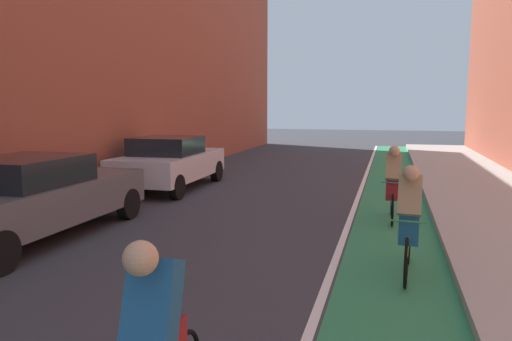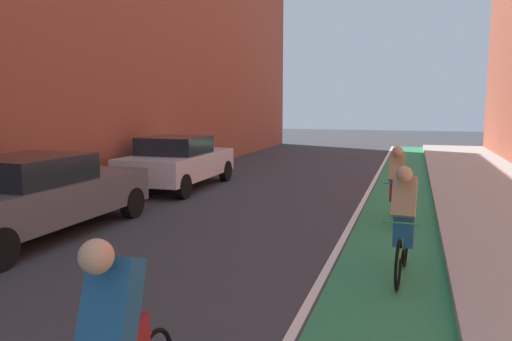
{
  "view_description": "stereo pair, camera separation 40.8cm",
  "coord_description": "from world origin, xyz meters",
  "views": [
    {
      "loc": [
        3.17,
        3.22,
        2.44
      ],
      "look_at": [
        0.73,
        12.06,
        1.21
      ],
      "focal_mm": 34.15,
      "sensor_mm": 36.0,
      "label": 1
    },
    {
      "loc": [
        3.56,
        3.34,
        2.44
      ],
      "look_at": [
        0.73,
        12.06,
        1.21
      ],
      "focal_mm": 34.15,
      "sensor_mm": 36.0,
      "label": 2
    }
  ],
  "objects": [
    {
      "name": "sidewalk_right",
      "position": [
        5.71,
        15.68,
        0.07
      ],
      "size": [
        3.21,
        35.36,
        0.14
      ],
      "primitive_type": "cube",
      "color": "#A8A59E",
      "rests_on": "ground"
    },
    {
      "name": "parked_sedan_gray",
      "position": [
        -3.05,
        10.54,
        0.79
      ],
      "size": [
        1.91,
        4.75,
        1.53
      ],
      "color": "#595B60",
      "rests_on": "ground"
    },
    {
      "name": "building_facade_left",
      "position": [
        -5.9,
        15.67,
        5.4
      ],
      "size": [
        4.15,
        35.36,
        10.81
      ],
      "color": "#9E4C38",
      "rests_on": "ground"
    },
    {
      "name": "cyclist_mid",
      "position": [
        3.47,
        10.36,
        0.85
      ],
      "size": [
        0.48,
        1.74,
        1.62
      ],
      "color": "black",
      "rests_on": "ground"
    },
    {
      "name": "ground_plane",
      "position": [
        0.0,
        13.68,
        0.0
      ],
      "size": [
        77.8,
        77.8,
        0.0
      ],
      "primitive_type": "plane",
      "color": "#38383D"
    },
    {
      "name": "lane_divider_stripe",
      "position": [
        2.4,
        15.68,
        0.0
      ],
      "size": [
        0.12,
        35.36,
        0.0
      ],
      "primitive_type": "cube",
      "color": "white",
      "rests_on": "ground"
    },
    {
      "name": "parked_sedan_white",
      "position": [
        -3.05,
        16.21,
        0.79
      ],
      "size": [
        2.08,
        4.34,
        1.53
      ],
      "color": "silver",
      "rests_on": "ground"
    },
    {
      "name": "bike_lane_paint",
      "position": [
        3.3,
        15.68,
        0.0
      ],
      "size": [
        1.6,
        35.36,
        0.0
      ],
      "primitive_type": "cube",
      "color": "#2D8451",
      "rests_on": "ground"
    },
    {
      "name": "cyclist_trailing",
      "position": [
        3.26,
        13.79,
        0.81
      ],
      "size": [
        0.48,
        1.71,
        1.61
      ],
      "color": "black",
      "rests_on": "ground"
    }
  ]
}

